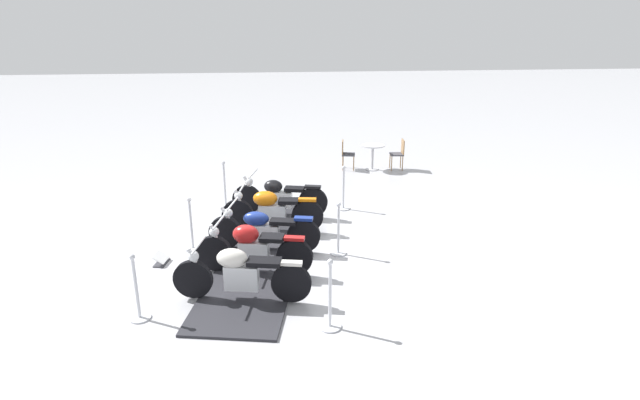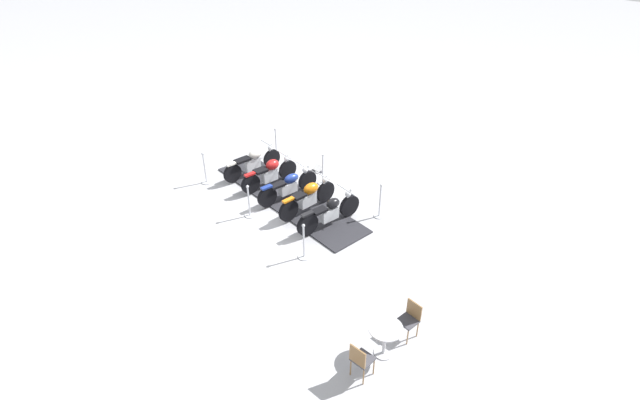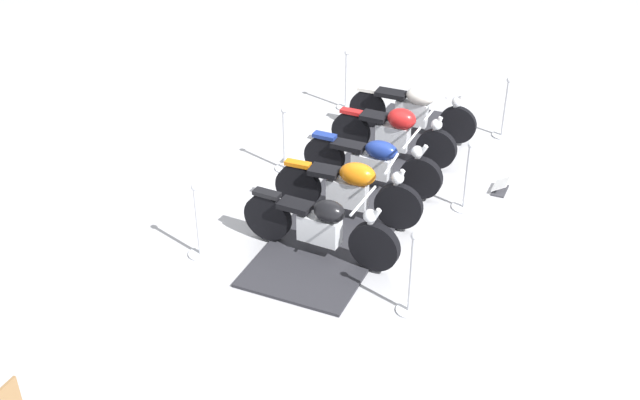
# 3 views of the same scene
# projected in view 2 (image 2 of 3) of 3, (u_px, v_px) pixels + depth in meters

# --- Properties ---
(ground_plane) EXTENTS (80.00, 80.00, 0.00)m
(ground_plane) POSITION_uv_depth(u_px,v_px,m) (288.00, 198.00, 16.13)
(ground_plane) COLOR #B2B2B7
(display_platform) EXTENTS (6.32, 2.66, 0.04)m
(display_platform) POSITION_uv_depth(u_px,v_px,m) (288.00, 198.00, 16.11)
(display_platform) COLOR #28282D
(display_platform) RESTS_ON ground_plane
(motorcycle_black) EXTENTS (0.86, 2.24, 1.01)m
(motorcycle_black) POSITION_uv_depth(u_px,v_px,m) (330.00, 212.00, 14.62)
(motorcycle_black) COLOR black
(motorcycle_black) RESTS_ON display_platform
(motorcycle_copper) EXTENTS (0.64, 2.21, 1.01)m
(motorcycle_copper) POSITION_uv_depth(u_px,v_px,m) (308.00, 197.00, 15.23)
(motorcycle_copper) COLOR black
(motorcycle_copper) RESTS_ON display_platform
(motorcycle_navy) EXTENTS (0.82, 2.22, 0.97)m
(motorcycle_navy) POSITION_uv_depth(u_px,v_px,m) (288.00, 186.00, 15.88)
(motorcycle_navy) COLOR black
(motorcycle_navy) RESTS_ON display_platform
(motorcycle_maroon) EXTENTS (0.78, 2.12, 0.97)m
(motorcycle_maroon) POSITION_uv_depth(u_px,v_px,m) (270.00, 172.00, 16.48)
(motorcycle_maroon) COLOR black
(motorcycle_maroon) RESTS_ON display_platform
(motorcycle_cream) EXTENTS (0.77, 2.26, 0.96)m
(motorcycle_cream) POSITION_uv_depth(u_px,v_px,m) (253.00, 161.00, 17.10)
(motorcycle_cream) COLOR black
(motorcycle_cream) RESTS_ON display_platform
(stanchion_right_rear) EXTENTS (0.34, 0.34, 1.10)m
(stanchion_right_rear) POSITION_uv_depth(u_px,v_px,m) (276.00, 147.00, 18.40)
(stanchion_right_rear) COLOR silver
(stanchion_right_rear) RESTS_ON ground_plane
(stanchion_left_front) EXTENTS (0.34, 0.34, 1.10)m
(stanchion_left_front) POSITION_uv_depth(u_px,v_px,m) (304.00, 247.00, 13.48)
(stanchion_left_front) COLOR silver
(stanchion_left_front) RESTS_ON ground_plane
(stanchion_right_mid) EXTENTS (0.36, 0.36, 1.11)m
(stanchion_right_mid) POSITION_uv_depth(u_px,v_px,m) (323.00, 174.00, 16.76)
(stanchion_right_mid) COLOR silver
(stanchion_right_mid) RESTS_ON ground_plane
(stanchion_left_rear) EXTENTS (0.35, 0.35, 1.13)m
(stanchion_left_rear) POSITION_uv_depth(u_px,v_px,m) (205.00, 173.00, 16.78)
(stanchion_left_rear) COLOR silver
(stanchion_left_rear) RESTS_ON ground_plane
(stanchion_right_front) EXTENTS (0.32, 0.32, 1.16)m
(stanchion_right_front) POSITION_uv_depth(u_px,v_px,m) (380.00, 206.00, 15.07)
(stanchion_right_front) COLOR silver
(stanchion_right_front) RESTS_ON ground_plane
(stanchion_left_mid) EXTENTS (0.33, 0.33, 1.09)m
(stanchion_left_mid) POSITION_uv_depth(u_px,v_px,m) (249.00, 206.00, 15.13)
(stanchion_left_mid) COLOR silver
(stanchion_left_mid) RESTS_ON ground_plane
(info_placard) EXTENTS (0.43, 0.29, 0.20)m
(info_placard) POSITION_uv_depth(u_px,v_px,m) (318.00, 170.00, 17.57)
(info_placard) COLOR #333338
(info_placard) RESTS_ON ground_plane
(cafe_table) EXTENTS (0.75, 0.75, 0.79)m
(cafe_table) POSITION_uv_depth(u_px,v_px,m) (385.00, 334.00, 10.60)
(cafe_table) COLOR #B7B7BC
(cafe_table) RESTS_ON ground_plane
(cafe_chair_near_table) EXTENTS (0.47, 0.47, 0.91)m
(cafe_chair_near_table) POSITION_uv_depth(u_px,v_px,m) (410.00, 318.00, 11.08)
(cafe_chair_near_table) COLOR olive
(cafe_chair_near_table) RESTS_ON ground_plane
(cafe_chair_across_table) EXTENTS (0.43, 0.43, 0.94)m
(cafe_chair_across_table) POSITION_uv_depth(u_px,v_px,m) (361.00, 359.00, 10.12)
(cafe_chair_across_table) COLOR olive
(cafe_chair_across_table) RESTS_ON ground_plane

